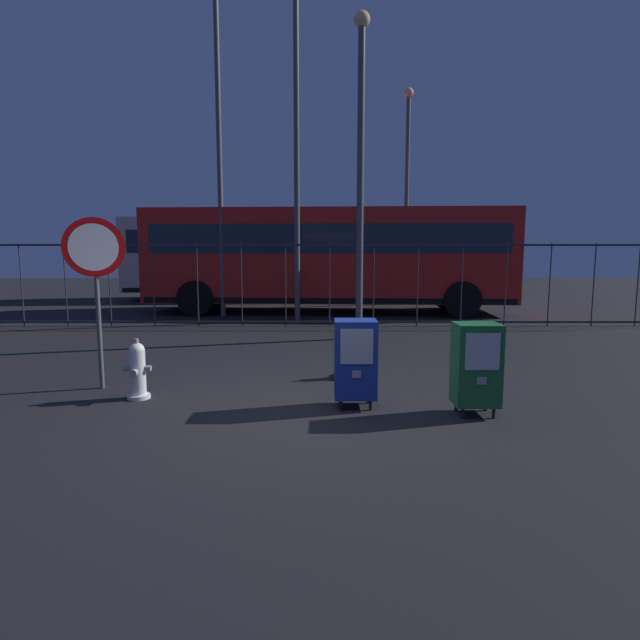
% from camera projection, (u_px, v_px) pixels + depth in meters
% --- Properties ---
extents(ground_plane, '(60.00, 60.00, 0.00)m').
position_uv_depth(ground_plane, '(293.00, 414.00, 5.79)').
color(ground_plane, black).
extents(fire_hydrant, '(0.33, 0.31, 0.75)m').
position_uv_depth(fire_hydrant, '(138.00, 371.00, 6.37)').
color(fire_hydrant, silver).
rests_on(fire_hydrant, ground_plane).
extents(newspaper_box_primary, '(0.48, 0.42, 1.02)m').
position_uv_depth(newspaper_box_primary, '(476.00, 364.00, 5.71)').
color(newspaper_box_primary, black).
rests_on(newspaper_box_primary, ground_plane).
extents(newspaper_box_secondary, '(0.48, 0.42, 1.02)m').
position_uv_depth(newspaper_box_secondary, '(355.00, 359.00, 6.00)').
color(newspaper_box_secondary, black).
rests_on(newspaper_box_secondary, ground_plane).
extents(stop_sign, '(0.71, 0.31, 2.23)m').
position_uv_depth(stop_sign, '(95.00, 267.00, 6.67)').
color(stop_sign, '#4C4F54').
rests_on(stop_sign, ground_plane).
extents(traffic_cone, '(0.36, 0.36, 0.53)m').
position_uv_depth(traffic_cone, '(345.00, 360.00, 7.41)').
color(traffic_cone, black).
rests_on(traffic_cone, ground_plane).
extents(fence_barrier, '(18.03, 0.04, 2.00)m').
position_uv_depth(fence_barrier, '(308.00, 284.00, 12.50)').
color(fence_barrier, '#2D2D33').
rests_on(fence_barrier, ground_plane).
extents(bus_near, '(10.62, 3.24, 3.00)m').
position_uv_depth(bus_near, '(329.00, 255.00, 15.39)').
color(bus_near, red).
rests_on(bus_near, ground_plane).
extents(bus_far, '(10.66, 3.42, 3.00)m').
position_uv_depth(bus_far, '(269.00, 254.00, 19.76)').
color(bus_far, beige).
rests_on(bus_far, ground_plane).
extents(street_light_near_left, '(0.32, 0.32, 7.11)m').
position_uv_depth(street_light_near_left, '(407.00, 182.00, 17.37)').
color(street_light_near_left, '#4C4F54').
rests_on(street_light_near_left, ground_plane).
extents(street_light_near_right, '(0.32, 0.32, 8.73)m').
position_uv_depth(street_light_near_right, '(219.00, 133.00, 13.94)').
color(street_light_near_right, '#4C4F54').
rests_on(street_light_near_right, ground_plane).
extents(street_light_far_left, '(0.32, 0.32, 8.36)m').
position_uv_depth(street_light_far_left, '(296.00, 132.00, 12.97)').
color(street_light_far_left, '#4C4F54').
rests_on(street_light_far_left, ground_plane).
extents(street_light_far_right, '(0.32, 0.32, 6.39)m').
position_uv_depth(street_light_far_right, '(361.00, 153.00, 10.34)').
color(street_light_far_right, '#4C4F54').
rests_on(street_light_far_right, ground_plane).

